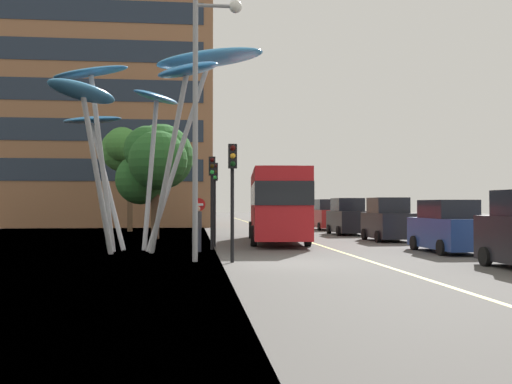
% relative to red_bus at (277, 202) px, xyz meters
% --- Properties ---
extents(ground, '(120.00, 240.00, 0.10)m').
position_rel_red_bus_xyz_m(ground, '(-1.83, -10.70, -2.12)').
color(ground, '#54514F').
extents(red_bus, '(3.37, 10.97, 3.78)m').
position_rel_red_bus_xyz_m(red_bus, '(0.00, 0.00, 0.00)').
color(red_bus, red).
rests_on(red_bus, ground).
extents(leaf_sculpture, '(9.33, 8.16, 8.54)m').
position_rel_red_bus_xyz_m(leaf_sculpture, '(-6.05, -5.52, 4.36)').
color(leaf_sculpture, '#9EA0A5').
rests_on(leaf_sculpture, ground).
extents(traffic_light_kerb_near, '(0.28, 0.42, 3.90)m').
position_rel_red_bus_xyz_m(traffic_light_kerb_near, '(-2.95, -10.33, 0.75)').
color(traffic_light_kerb_near, black).
rests_on(traffic_light_kerb_near, ground).
extents(traffic_light_kerb_far, '(0.28, 0.42, 3.94)m').
position_rel_red_bus_xyz_m(traffic_light_kerb_far, '(-3.44, -4.61, 0.78)').
color(traffic_light_kerb_far, black).
rests_on(traffic_light_kerb_far, ground).
extents(traffic_light_island_mid, '(0.28, 0.42, 3.78)m').
position_rel_red_bus_xyz_m(traffic_light_island_mid, '(-3.27, -3.12, 0.67)').
color(traffic_light_island_mid, black).
rests_on(traffic_light_island_mid, ground).
extents(car_parked_mid, '(1.93, 4.39, 2.10)m').
position_rel_red_bus_xyz_m(car_parked_mid, '(5.87, -7.11, -1.08)').
color(car_parked_mid, navy).
rests_on(car_parked_mid, ground).
extents(car_parked_far, '(2.02, 3.80, 2.28)m').
position_rel_red_bus_xyz_m(car_parked_far, '(5.93, 0.35, -1.01)').
color(car_parked_far, black).
rests_on(car_parked_far, ground).
extents(car_side_street, '(1.99, 4.18, 2.32)m').
position_rel_red_bus_xyz_m(car_side_street, '(5.52, 6.98, -0.99)').
color(car_side_street, black).
rests_on(car_side_street, ground).
extents(car_far_side, '(2.02, 4.07, 2.31)m').
position_rel_red_bus_xyz_m(car_far_side, '(5.92, 14.25, -0.99)').
color(car_far_side, maroon).
rests_on(car_far_side, ground).
extents(street_lamp, '(1.67, 0.44, 8.88)m').
position_rel_red_bus_xyz_m(street_lamp, '(-3.84, -9.80, 3.48)').
color(street_lamp, gray).
rests_on(street_lamp, ground).
extents(tree_pavement_near, '(4.39, 4.47, 6.44)m').
position_rel_red_bus_xyz_m(tree_pavement_near, '(-6.41, 3.45, 2.24)').
color(tree_pavement_near, brown).
rests_on(tree_pavement_near, ground).
extents(tree_pavement_far, '(4.09, 4.22, 7.42)m').
position_rel_red_bus_xyz_m(tree_pavement_far, '(-8.86, 13.30, 3.62)').
color(tree_pavement_far, brown).
rests_on(tree_pavement_far, ground).
extents(pedestrian, '(0.34, 0.34, 1.85)m').
position_rel_red_bus_xyz_m(pedestrian, '(-4.06, -5.68, -1.13)').
color(pedestrian, '#2D3342').
rests_on(pedestrian, ground).
extents(no_entry_sign, '(0.60, 0.12, 2.21)m').
position_rel_red_bus_xyz_m(no_entry_sign, '(-3.97, -2.37, -0.58)').
color(no_entry_sign, gray).
rests_on(no_entry_sign, ground).
extents(backdrop_building, '(26.22, 13.18, 26.21)m').
position_rel_red_bus_xyz_m(backdrop_building, '(-15.71, 26.10, 11.04)').
color(backdrop_building, '#8E6042').
rests_on(backdrop_building, ground).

